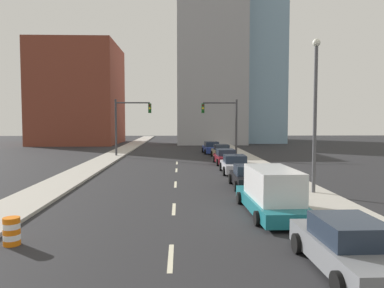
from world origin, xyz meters
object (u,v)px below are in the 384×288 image
object	(u,v)px
street_lamp	(315,106)
box_truck_teal	(272,193)
traffic_barrel	(12,231)
sedan_maroon	(226,157)
sedan_gray	(349,248)
sedan_tan	(221,152)
sedan_silver	(235,165)
traffic_signal_right	(227,120)
sedan_black	(247,177)
traffic_signal_left	(126,120)
sedan_blue	(211,148)

from	to	relation	value
street_lamp	box_truck_teal	size ratio (longest dim) A/B	1.37
traffic_barrel	sedan_maroon	distance (m)	25.29
sedan_gray	sedan_tan	xyz separation A→B (m)	(0.01, 31.95, 0.00)
sedan_maroon	sedan_tan	size ratio (longest dim) A/B	1.00
sedan_silver	sedan_maroon	bearing A→B (deg)	90.57
traffic_signal_right	street_lamp	size ratio (longest dim) A/B	0.76
traffic_barrel	sedan_gray	size ratio (longest dim) A/B	0.20
sedan_black	sedan_silver	distance (m)	6.37
street_lamp	traffic_signal_right	bearing A→B (deg)	95.21
street_lamp	sedan_gray	size ratio (longest dim) A/B	1.81
sedan_black	sedan_tan	world-z (taller)	sedan_tan
sedan_silver	sedan_tan	distance (m)	12.36
traffic_barrel	street_lamp	bearing A→B (deg)	31.29
traffic_signal_right	sedan_gray	bearing A→B (deg)	-91.33
sedan_silver	sedan_tan	bearing A→B (deg)	89.30
street_lamp	traffic_signal_left	bearing A→B (deg)	121.22
traffic_signal_left	sedan_black	world-z (taller)	traffic_signal_left
street_lamp	sedan_black	world-z (taller)	street_lamp
sedan_silver	street_lamp	bearing A→B (deg)	-69.90
traffic_signal_left	sedan_tan	xyz separation A→B (m)	(10.95, -1.44, -3.59)
street_lamp	sedan_blue	xyz separation A→B (m)	(-3.50, 26.91, -4.36)
traffic_signal_right	street_lamp	distance (m)	22.88
traffic_signal_right	sedan_tan	distance (m)	3.95
traffic_signal_right	traffic_barrel	size ratio (longest dim) A/B	7.00
box_truck_teal	traffic_signal_left	bearing A→B (deg)	109.72
traffic_signal_left	street_lamp	bearing A→B (deg)	-58.78
traffic_barrel	street_lamp	world-z (taller)	street_lamp
sedan_blue	sedan_silver	bearing A→B (deg)	-91.93
sedan_silver	sedan_blue	distance (m)	17.94
traffic_signal_right	sedan_silver	distance (m)	14.30
traffic_signal_right	sedan_black	distance (m)	20.53
sedan_silver	sedan_black	bearing A→B (deg)	-90.53
sedan_gray	sedan_maroon	xyz separation A→B (m)	(-0.28, 25.73, -0.02)
traffic_barrel	sedan_gray	distance (m)	10.72
traffic_barrel	sedan_silver	world-z (taller)	sedan_silver
traffic_signal_right	sedan_gray	size ratio (longest dim) A/B	1.38
sedan_gray	box_truck_teal	bearing A→B (deg)	94.14
traffic_signal_right	sedan_black	size ratio (longest dim) A/B	1.51
sedan_gray	box_truck_teal	xyz separation A→B (m)	(-0.58, 6.42, 0.30)
street_lamp	sedan_blue	bearing A→B (deg)	97.40
traffic_signal_left	box_truck_teal	size ratio (longest dim) A/B	1.04
traffic_barrel	sedan_blue	size ratio (longest dim) A/B	0.20
sedan_gray	box_truck_teal	distance (m)	6.45
sedan_black	sedan_blue	size ratio (longest dim) A/B	0.91
traffic_signal_left	box_truck_teal	bearing A→B (deg)	-68.98
traffic_signal_left	box_truck_teal	distance (m)	29.09
sedan_black	sedan_silver	xyz separation A→B (m)	(0.14, 6.37, 0.03)
sedan_black	sedan_tan	size ratio (longest dim) A/B	0.94
traffic_signal_right	sedan_tan	bearing A→B (deg)	-118.08
sedan_black	street_lamp	bearing A→B (deg)	-37.70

